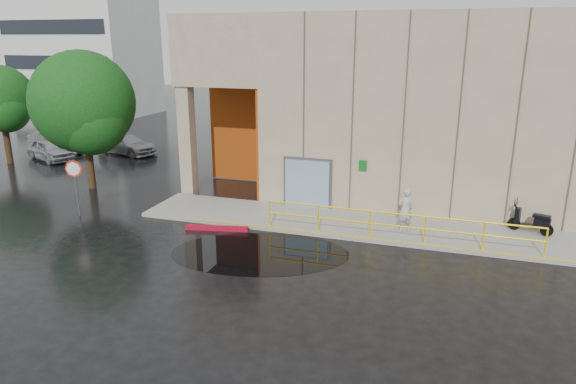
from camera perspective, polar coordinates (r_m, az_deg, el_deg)
name	(u,v)px	position (r m, az deg, el deg)	size (l,w,h in m)	color
ground	(251,265)	(16.72, -4.10, -8.08)	(120.00, 120.00, 0.00)	black
sidewalk	(393,229)	(19.88, 11.63, -4.04)	(20.00, 3.00, 0.15)	gray
building	(439,101)	(25.21, 16.41, 9.65)	(20.00, 10.17, 8.00)	gray
guardrail	(397,227)	(18.39, 12.03, -3.77)	(9.56, 0.06, 1.03)	yellow
distant_building	(82,33)	(53.91, -21.91, 16.04)	(12.00, 8.08, 15.00)	silver
person	(405,210)	(19.27, 12.88, -1.95)	(0.60, 0.39, 1.65)	#B5B4B9
scooter	(532,215)	(20.65, 25.52, -2.31)	(1.61, 0.98, 1.22)	black
stop_sign	(75,175)	(22.31, -22.63, 1.74)	(0.69, 0.25, 2.35)	#5A5A5E
red_curb	(217,228)	(19.70, -7.92, -4.00)	(2.40, 0.18, 0.18)	#A00B20
puddle	(260,253)	(17.58, -3.15, -6.76)	(6.06, 3.73, 0.01)	black
car_a	(50,150)	(33.90, -24.94, 4.30)	(1.52, 3.77, 1.29)	#AEB2B6
car_b	(58,142)	(36.03, -24.22, 5.13)	(1.49, 4.27, 1.41)	silver
car_c	(126,144)	(34.08, -17.52, 5.09)	(1.72, 4.24, 1.23)	#9A9DA0
tree_near	(85,107)	(25.94, -21.62, 8.82)	(4.77, 4.77, 6.55)	black
tree_far	(2,101)	(33.58, -29.21, 8.79)	(3.76, 3.73, 5.63)	black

